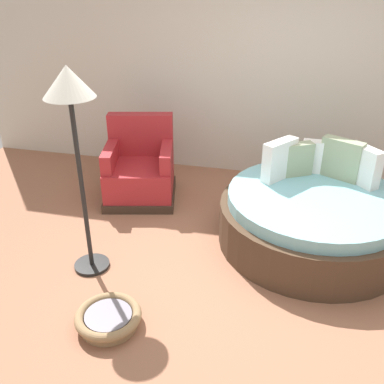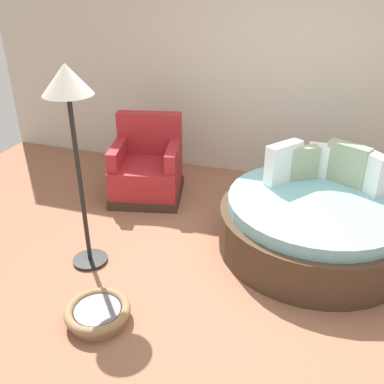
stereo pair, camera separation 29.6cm
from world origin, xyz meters
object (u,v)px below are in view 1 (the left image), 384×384
at_px(round_daybed, 313,216).
at_px(pet_basket, 109,318).
at_px(floor_lamp, 71,104).
at_px(red_armchair, 140,171).

height_order(round_daybed, pet_basket, round_daybed).
relative_size(round_daybed, pet_basket, 3.55).
xyz_separation_m(round_daybed, pet_basket, (-1.50, -1.55, -0.21)).
bearing_deg(round_daybed, pet_basket, -134.12).
bearing_deg(floor_lamp, round_daybed, 24.55).
relative_size(red_armchair, floor_lamp, 0.53).
height_order(red_armchair, pet_basket, red_armchair).
relative_size(round_daybed, red_armchair, 1.89).
height_order(round_daybed, floor_lamp, floor_lamp).
bearing_deg(red_armchair, round_daybed, -15.14).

